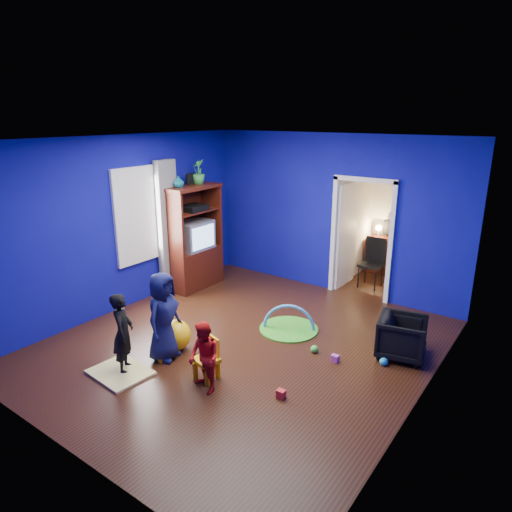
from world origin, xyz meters
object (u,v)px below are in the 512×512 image
Objects in this scene: kid_chair at (206,361)px; study_desk at (389,256)px; toddler_red at (204,358)px; child_navy at (163,316)px; play_mat at (289,329)px; vase at (179,182)px; armchair at (402,337)px; folding_chair at (371,264)px; child_black at (123,333)px; tv_armoire at (193,237)px; crt_tv at (194,235)px; hopper_ball at (176,335)px.

study_desk reaches higher than kid_chair.
toddler_red is 1.01× the size of study_desk.
child_navy is 1.36× the size of play_mat.
vase is (-2.54, 2.24, 1.62)m from toddler_red.
armchair is 3.52m from study_desk.
study_desk is (1.23, 5.16, -0.24)m from child_navy.
vase is 3.92m from folding_chair.
play_mat is (2.50, -0.26, -2.05)m from vase.
vase is (-1.39, 2.50, 1.52)m from child_black.
child_navy is 1.39× the size of toddler_red.
toddler_red is 1.78× the size of kid_chair.
armchair is at bearing -66.82° from study_desk.
tv_armoire is 2.80× the size of crt_tv.
play_mat is 3.48m from study_desk.
crt_tv is 2.72m from play_mat.
study_desk is at bearing 48.70° from vase.
vase reaches higher than child_black.
child_black is 1.22× the size of study_desk.
toddler_red reaches higher than study_desk.
study_desk is (0.27, 5.43, -0.07)m from toddler_red.
folding_chair is at bearing -90.00° from study_desk.
hopper_ball is (-1.01, 0.52, -0.22)m from toddler_red.
toddler_red is at bearing -116.41° from child_black.
child_black is at bearing -146.38° from toddler_red.
child_black is 2.44× the size of hopper_ball.
folding_chair is (1.23, 4.20, -0.16)m from child_navy.
toddler_red is 0.98× the size of play_mat.
toddler_red is 4.48m from folding_chair.
toddler_red is 3.75m from vase.
vase is 4.57m from study_desk.
vase reaches higher than study_desk.
crt_tv is 1.59× the size of hopper_ball.
kid_chair reaches higher than play_mat.
tv_armoire is at bearing 151.91° from kid_chair.
toddler_red reaches higher than hopper_ball.
child_black is 0.85m from hopper_ball.
crt_tv is at bearing 151.43° from kid_chair.
vase is 0.10× the size of tv_armoire.
armchair reaches higher than kid_chair.
child_black reaches higher than study_desk.
armchair reaches higher than hopper_ball.
armchair is at bearing -58.64° from folding_chair.
crt_tv reaches higher than child_navy.
crt_tv is 0.80× the size of study_desk.
toddler_red is 1.16m from hopper_ball.
child_black is at bearing -63.59° from tv_armoire.
armchair is at bearing 73.89° from toddler_red.
crt_tv is (0.04, 0.30, -1.04)m from vase.
study_desk is (0.42, 5.23, 0.12)m from kid_chair.
armchair is 1.44× the size of hopper_ball.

